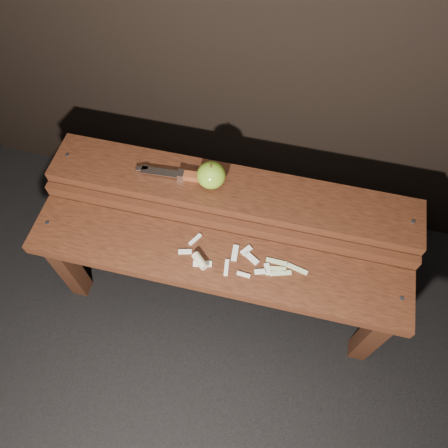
% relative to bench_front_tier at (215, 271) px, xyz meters
% --- Properties ---
extents(ground, '(60.00, 60.00, 0.00)m').
position_rel_bench_front_tier_xyz_m(ground, '(0.00, 0.06, -0.35)').
color(ground, black).
extents(bench_front_tier, '(1.20, 0.20, 0.42)m').
position_rel_bench_front_tier_xyz_m(bench_front_tier, '(0.00, 0.00, 0.00)').
color(bench_front_tier, black).
rests_on(bench_front_tier, ground).
extents(bench_rear_tier, '(1.20, 0.21, 0.50)m').
position_rel_bench_front_tier_xyz_m(bench_rear_tier, '(0.00, 0.23, 0.06)').
color(bench_rear_tier, black).
rests_on(bench_rear_tier, ground).
extents(apple, '(0.09, 0.09, 0.09)m').
position_rel_bench_front_tier_xyz_m(apple, '(-0.07, 0.23, 0.19)').
color(apple, olive).
rests_on(apple, bench_rear_tier).
extents(knife, '(0.27, 0.04, 0.02)m').
position_rel_bench_front_tier_xyz_m(knife, '(-0.14, 0.23, 0.16)').
color(knife, brown).
rests_on(knife, bench_rear_tier).
extents(apple_scraps, '(0.40, 0.13, 0.03)m').
position_rel_bench_front_tier_xyz_m(apple_scraps, '(0.03, 0.01, 0.07)').
color(apple_scraps, beige).
rests_on(apple_scraps, bench_front_tier).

